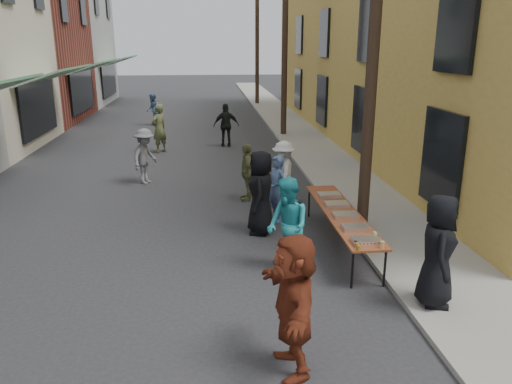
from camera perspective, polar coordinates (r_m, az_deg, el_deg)
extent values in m
plane|color=#28282B|center=(8.58, -10.62, -12.36)|extent=(120.00, 120.00, 0.00)
cube|color=gray|center=(23.22, 4.86, 6.57)|extent=(2.20, 60.00, 0.10)
cube|color=gray|center=(38.05, -23.11, 16.04)|extent=(8.00, 8.00, 9.00)
cube|color=#AE943E|center=(23.83, 20.98, 17.80)|extent=(10.00, 28.00, 10.00)
cylinder|color=#2D2116|center=(11.05, 13.44, 18.22)|extent=(0.26, 0.26, 9.00)
cylinder|color=#2D2116|center=(22.75, 3.33, 17.66)|extent=(0.26, 0.26, 9.00)
cylinder|color=#2D2116|center=(34.65, 0.13, 17.37)|extent=(0.26, 0.26, 9.00)
cube|color=brown|center=(10.51, 9.74, -2.40)|extent=(0.70, 4.00, 0.04)
cylinder|color=black|center=(8.90, 10.96, -8.70)|extent=(0.04, 0.04, 0.71)
cylinder|color=black|center=(9.08, 14.51, -8.43)|extent=(0.04, 0.04, 0.71)
cylinder|color=black|center=(12.29, 6.08, -1.24)|extent=(0.04, 0.04, 0.71)
cylinder|color=black|center=(12.42, 8.70, -1.16)|extent=(0.04, 0.04, 0.71)
cube|color=maroon|center=(9.01, 12.48, -5.45)|extent=(0.50, 0.33, 0.08)
cube|color=#B2B2B7|center=(9.59, 11.30, -4.00)|extent=(0.50, 0.33, 0.08)
cube|color=tan|center=(10.22, 10.19, -2.63)|extent=(0.50, 0.33, 0.08)
cube|color=#B2B2B7|center=(10.86, 9.21, -1.41)|extent=(0.50, 0.33, 0.08)
cube|color=tan|center=(11.50, 8.34, -0.33)|extent=(0.50, 0.33, 0.08)
cylinder|color=#A57F26|center=(8.68, 11.69, -6.27)|extent=(0.07, 0.07, 0.08)
cylinder|color=#A57F26|center=(8.77, 11.50, -6.02)|extent=(0.07, 0.07, 0.08)
cylinder|color=#A57F26|center=(8.86, 11.31, -5.77)|extent=(0.07, 0.07, 0.08)
cylinder|color=tan|center=(8.85, 14.22, -5.85)|extent=(0.08, 0.08, 0.12)
imported|color=black|center=(11.02, 0.55, -0.08)|extent=(0.75, 1.01, 1.88)
imported|color=#4F6B98|center=(11.83, 2.38, 0.36)|extent=(0.62, 0.69, 1.60)
imported|color=teal|center=(9.15, 3.62, -3.93)|extent=(0.92, 1.05, 1.82)
imported|color=silver|center=(13.17, 3.18, 2.24)|extent=(0.84, 1.19, 1.68)
imported|color=olive|center=(13.44, -1.03, 2.30)|extent=(0.42, 0.93, 1.56)
imported|color=maroon|center=(6.49, 4.31, -12.67)|extent=(0.65, 1.79, 1.90)
imported|color=black|center=(8.34, 20.07, -6.32)|extent=(0.84, 1.03, 1.82)
imported|color=slate|center=(15.41, -12.57, 4.01)|extent=(1.03, 1.25, 1.68)
imported|color=black|center=(20.57, -3.42, 7.63)|extent=(1.03, 0.44, 1.76)
imported|color=#535933|center=(19.73, -11.01, 7.15)|extent=(0.79, 0.82, 1.88)
imported|color=#506E9A|center=(26.47, -11.70, 9.21)|extent=(0.73, 0.87, 1.62)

